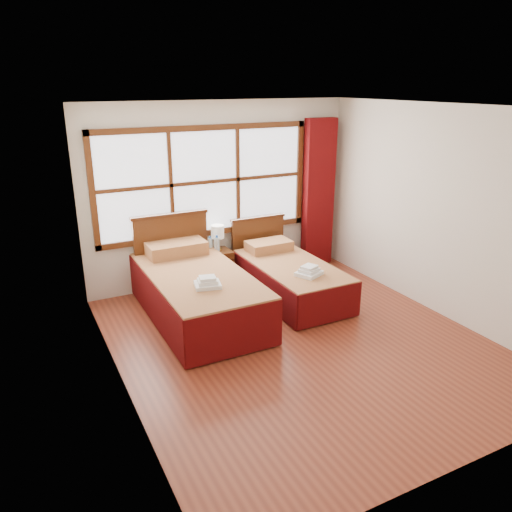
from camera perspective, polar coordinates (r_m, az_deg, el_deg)
name	(u,v)px	position (r m, az deg, el deg)	size (l,w,h in m)	color
floor	(300,342)	(5.85, 5.07, -9.75)	(4.50, 4.50, 0.00)	brown
ceiling	(308,107)	(5.12, 5.96, 16.60)	(4.50, 4.50, 0.00)	white
wall_back	(221,194)	(7.27, -4.06, 7.12)	(4.00, 4.00, 0.00)	silver
wall_left	(114,263)	(4.63, -15.96, -0.81)	(4.50, 4.50, 0.00)	silver
wall_right	(441,213)	(6.60, 20.40, 4.67)	(4.50, 4.50, 0.00)	silver
window	(205,182)	(7.11, -5.84, 8.43)	(3.16, 0.06, 1.56)	white
curtain	(318,194)	(7.93, 7.15, 7.09)	(0.50, 0.16, 2.30)	#670A0C
bed_left	(196,290)	(6.34, -6.87, -3.94)	(1.15, 2.24, 1.13)	#441F0E
bed_right	(289,277)	(6.91, 3.79, -2.39)	(0.95, 1.97, 0.92)	#441F0E
nightstand	(217,268)	(7.27, -4.43, -1.40)	(0.40, 0.40, 0.53)	#522912
towels_left	(208,283)	(5.76, -5.56, -3.06)	(0.34, 0.32, 0.12)	white
towels_right	(309,271)	(6.41, 6.09, -1.77)	(0.38, 0.36, 0.13)	white
lamp	(218,232)	(7.18, -4.42, 2.70)	(0.19, 0.19, 0.36)	#BA913B
bottle_near	(210,245)	(7.12, -5.25, 1.27)	(0.06, 0.06, 0.23)	silver
bottle_far	(217,245)	(7.05, -4.49, 1.24)	(0.07, 0.07, 0.27)	silver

